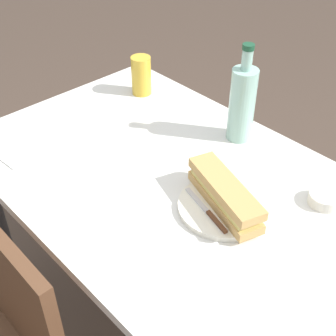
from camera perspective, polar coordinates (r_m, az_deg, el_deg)
The scene contains 9 objects.
ground_plane at distance 1.84m, azimuth -0.00°, elevation -18.97°, with size 8.00×8.00×0.00m, color #47382D.
dining_table at distance 1.36m, azimuth -0.00°, elevation -4.53°, with size 1.17×0.77×0.74m.
plate_near at distance 1.18m, azimuth 6.82°, elevation -4.69°, with size 0.23×0.23×0.01m, color silver.
baguette_sandwich_near at distance 1.15m, azimuth 6.98°, elevation -3.18°, with size 0.27×0.15×0.07m.
knife_near at distance 1.15m, azimuth 4.93°, elevation -5.41°, with size 0.18×0.06×0.01m.
water_bottle at distance 1.38m, azimuth 9.07°, elevation 7.90°, with size 0.08×0.08×0.30m.
beer_glass at distance 1.64m, azimuth -3.30°, elevation 11.25°, with size 0.07×0.07×0.13m, color gold.
olive_bowl at distance 1.25m, azimuth 18.67°, elevation -3.55°, with size 0.08×0.08×0.03m, color silver.
paper_napkin at distance 1.44m, azimuth -17.58°, elevation 2.22°, with size 0.14×0.14×0.00m, color white.
Camera 1 is at (-0.73, 0.68, 1.55)m, focal length 49.77 mm.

